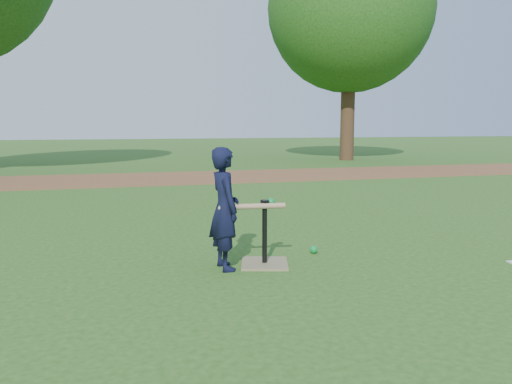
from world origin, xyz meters
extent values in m
plane|color=#285116|center=(0.00, 0.00, 0.00)|extent=(80.00, 80.00, 0.00)
cube|color=brown|center=(0.00, 7.50, 0.01)|extent=(24.00, 3.00, 0.01)
imported|color=black|center=(-0.65, -0.31, 0.56)|extent=(0.31, 0.43, 1.11)
sphere|color=#0C8836|center=(0.33, -0.03, 0.04)|extent=(0.08, 0.08, 0.08)
cube|color=#817552|center=(-0.27, -0.29, 0.01)|extent=(0.53, 0.53, 0.02)
cylinder|color=black|center=(-0.27, -0.29, 0.30)|extent=(0.05, 0.05, 0.55)
cylinder|color=black|center=(-0.27, -0.29, 0.58)|extent=(0.08, 0.08, 0.06)
cylinder|color=tan|center=(-0.39, -0.31, 0.56)|extent=(0.60, 0.11, 0.05)
sphere|color=tan|center=(-0.69, -0.35, 0.56)|extent=(0.06, 0.06, 0.06)
sphere|color=#0C8836|center=(-0.19, -0.23, 0.58)|extent=(0.08, 0.08, 0.08)
cylinder|color=#382316|center=(6.50, 12.00, 1.71)|extent=(0.50, 0.50, 3.42)
sphere|color=#285B19|center=(6.50, 12.00, 5.30)|extent=(5.80, 5.80, 5.80)
camera|label=1|loc=(-1.56, -4.65, 1.31)|focal=35.00mm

